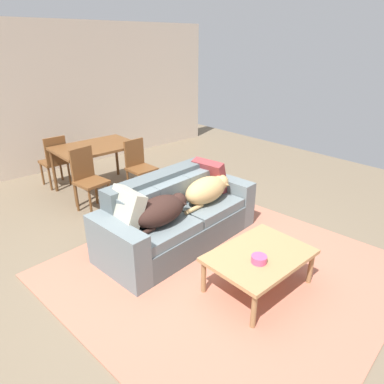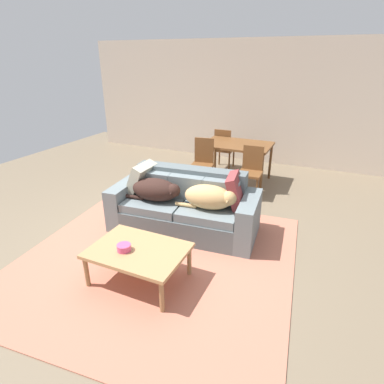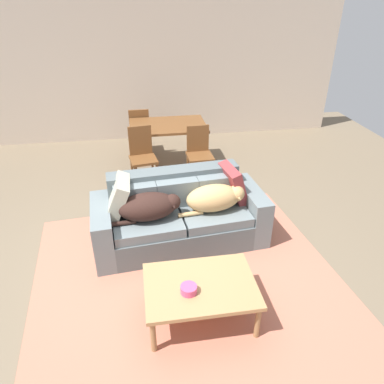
% 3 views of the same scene
% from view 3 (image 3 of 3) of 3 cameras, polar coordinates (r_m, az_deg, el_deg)
% --- Properties ---
extents(ground_plane, '(10.00, 10.00, 0.00)m').
position_cam_3_polar(ground_plane, '(4.34, -4.87, -9.93)').
color(ground_plane, '#75644E').
extents(back_partition, '(8.00, 0.12, 2.70)m').
position_cam_3_polar(back_partition, '(7.48, -8.03, 18.56)').
color(back_partition, beige).
rests_on(back_partition, ground).
extents(area_rug, '(3.54, 3.51, 0.01)m').
position_cam_3_polar(area_rug, '(3.94, -0.37, -14.63)').
color(area_rug, '#BD6E56').
rests_on(area_rug, ground).
extents(couch, '(2.12, 1.05, 0.85)m').
position_cam_3_polar(couch, '(4.39, -2.11, -3.91)').
color(couch, '#555F61').
rests_on(couch, ground).
extents(dog_on_left_cushion, '(0.82, 0.44, 0.31)m').
position_cam_3_polar(dog_on_left_cushion, '(4.07, -6.82, -2.30)').
color(dog_on_left_cushion, '#331E19').
rests_on(dog_on_left_cushion, couch).
extents(dog_on_right_cushion, '(0.81, 0.40, 0.32)m').
position_cam_3_polar(dog_on_right_cushion, '(4.20, 3.80, -0.92)').
color(dog_on_right_cushion, tan).
rests_on(dog_on_right_cushion, couch).
extents(throw_pillow_by_left_arm, '(0.32, 0.47, 0.49)m').
position_cam_3_polar(throw_pillow_by_left_arm, '(4.19, -11.87, -0.88)').
color(throw_pillow_by_left_arm, '#AEAC96').
rests_on(throw_pillow_by_left_arm, couch).
extents(throw_pillow_by_right_arm, '(0.32, 0.49, 0.47)m').
position_cam_3_polar(throw_pillow_by_right_arm, '(4.44, 6.63, 1.35)').
color(throw_pillow_by_right_arm, maroon).
rests_on(throw_pillow_by_right_arm, couch).
extents(coffee_table, '(1.03, 0.73, 0.41)m').
position_cam_3_polar(coffee_table, '(3.40, 1.34, -15.05)').
color(coffee_table, tan).
rests_on(coffee_table, ground).
extents(bowl_on_coffee_table, '(0.15, 0.15, 0.07)m').
position_cam_3_polar(bowl_on_coffee_table, '(3.27, -0.53, -15.30)').
color(bowl_on_coffee_table, '#EA4C7F').
rests_on(bowl_on_coffee_table, coffee_table).
extents(dining_table, '(1.29, 0.89, 0.76)m').
position_cam_3_polar(dining_table, '(6.19, -3.89, 10.12)').
color(dining_table, brown).
rests_on(dining_table, ground).
extents(dining_chair_near_left, '(0.46, 0.46, 0.94)m').
position_cam_3_polar(dining_chair_near_left, '(5.66, -7.97, 6.08)').
color(dining_chair_near_left, brown).
rests_on(dining_chair_near_left, ground).
extents(dining_chair_near_right, '(0.42, 0.42, 0.89)m').
position_cam_3_polar(dining_chair_near_right, '(5.78, 1.14, 6.56)').
color(dining_chair_near_right, brown).
rests_on(dining_chair_near_right, ground).
extents(dining_chair_far_left, '(0.41, 0.41, 0.89)m').
position_cam_3_polar(dining_chair_far_left, '(6.80, -8.38, 9.89)').
color(dining_chair_far_left, brown).
rests_on(dining_chair_far_left, ground).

